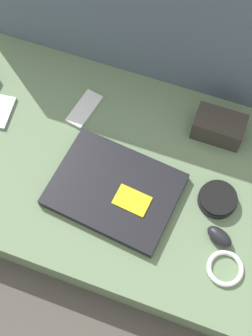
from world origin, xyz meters
The scene contains 10 objects.
ground_plane centered at (0.00, 0.00, 0.00)m, with size 8.00×8.00×0.00m, color #4C4742.
couch_seat centered at (0.00, 0.00, 0.05)m, with size 1.18×0.63×0.11m.
couch_backrest centered at (0.00, 0.41, 0.26)m, with size 1.18×0.20×0.52m.
laptop centered at (-0.01, -0.07, 0.12)m, with size 0.35×0.28×0.03m.
computer_mouse centered at (0.28, -0.10, 0.13)m, with size 0.08×0.06×0.03m.
speaker_puck centered at (0.25, 0.00, 0.12)m, with size 0.10×0.10×0.03m.
phone_silver centered at (-0.40, 0.05, 0.11)m, with size 0.07×0.11×0.01m.
phone_black centered at (-0.18, 0.14, 0.12)m, with size 0.07×0.13×0.01m.
camera_pouch centered at (0.20, 0.20, 0.15)m, with size 0.14×0.08×0.07m.
cable_coil centered at (0.32, -0.17, 0.12)m, with size 0.09×0.09×0.01m.
Camera 1 is at (0.18, -0.50, 1.26)m, focal length 50.00 mm.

